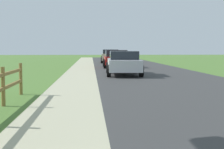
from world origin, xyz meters
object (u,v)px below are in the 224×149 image
Objects in this scene: parked_car_beige at (110,56)px; parked_car_white at (110,55)px; parked_suv_silver at (123,63)px; parked_car_red at (116,59)px.

parked_car_beige is 9.55m from parked_car_white.
parked_suv_silver is 17.09m from parked_car_beige.
parked_car_beige reaches higher than parked_car_white.
parked_car_white is at bearing 88.36° from parked_suv_silver.
parked_suv_silver is 26.63m from parked_car_white.
parked_car_red is at bearing -91.82° from parked_car_white.
parked_car_red is at bearing -90.50° from parked_car_beige.
parked_car_red is 18.71m from parked_car_white.
parked_car_beige is (0.08, 9.17, 0.02)m from parked_car_red.
parked_suv_silver is at bearing -90.83° from parked_car_beige.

